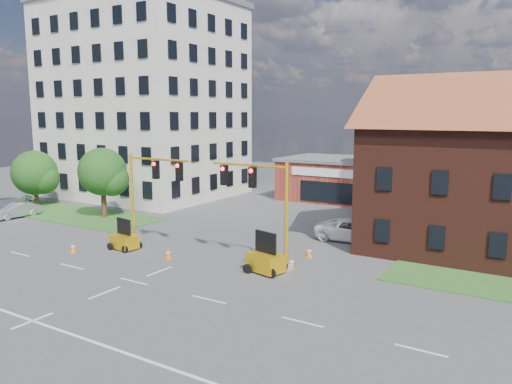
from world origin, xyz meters
TOP-DOWN VIEW (x-y plane):
  - ground at (0.00, 0.00)m, footprint 120.00×120.00m
  - grass_verge_nw at (-20.00, 10.00)m, footprint 22.00×6.00m
  - lane_markings at (0.00, -3.00)m, footprint 60.00×36.00m
  - office_block at (-20.00, 21.90)m, footprint 18.40×15.40m
  - brick_shop at (0.00, 29.98)m, footprint 12.40×8.40m
  - tree_large at (6.92, 27.08)m, footprint 8.61×8.20m
  - tree_nw_front at (-13.79, 10.58)m, footprint 4.25×4.04m
  - tree_nw_rear at (-23.78, 11.08)m, footprint 4.48×4.27m
  - signal_mast_west at (-4.36, 6.00)m, footprint 5.30×0.60m
  - signal_mast_east at (4.36, 6.00)m, footprint 5.30×0.60m
  - trailer_west at (-5.15, 4.31)m, footprint 1.89×1.40m
  - trailer_east at (5.23, 5.02)m, footprint 2.23×1.75m
  - cone_a at (-7.39, 2.00)m, footprint 0.40×0.40m
  - cone_b at (-1.17, 4.11)m, footprint 0.40×0.40m
  - cone_c at (6.15, 6.41)m, footprint 0.40×0.40m
  - cone_d at (6.03, 9.00)m, footprint 0.40×0.40m
  - pickup_white at (7.05, 14.27)m, footprint 5.62×2.88m
  - sedan_silver_front at (-20.58, 6.66)m, footprint 1.64×3.97m
  - sedan_silver_rear at (-22.04, 6.17)m, footprint 2.98×5.61m

SIDE VIEW (x-z plane):
  - ground at x=0.00m, z-range 0.00..0.00m
  - lane_markings at x=0.00m, z-range 0.00..0.01m
  - grass_verge_nw at x=-20.00m, z-range 0.00..0.08m
  - cone_a at x=-7.39m, z-range -0.01..0.69m
  - cone_b at x=-1.17m, z-range -0.01..0.69m
  - cone_c at x=6.15m, z-range -0.01..0.69m
  - cone_d at x=6.03m, z-range -0.01..0.69m
  - trailer_west at x=-5.15m, z-range -0.37..1.61m
  - sedan_silver_front at x=-20.58m, z-range 0.00..1.28m
  - trailer_east at x=5.23m, z-range -0.42..1.83m
  - pickup_white at x=7.05m, z-range 0.00..1.52m
  - sedan_silver_rear at x=-22.04m, z-range 0.00..1.55m
  - brick_shop at x=0.00m, z-range 0.01..4.31m
  - tree_nw_rear at x=-23.78m, z-range 0.41..5.77m
  - tree_nw_front at x=-13.79m, z-range 0.81..6.83m
  - signal_mast_west at x=-4.36m, z-range 0.82..7.02m
  - signal_mast_east at x=4.36m, z-range 0.82..7.02m
  - tree_large at x=6.92m, z-range 0.66..10.68m
  - office_block at x=-20.00m, z-range 0.01..20.61m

